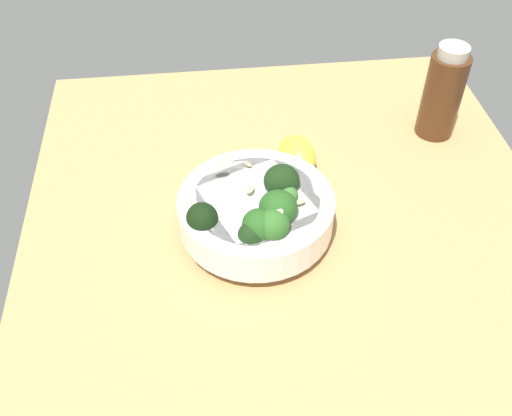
# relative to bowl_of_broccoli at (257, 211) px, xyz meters

# --- Properties ---
(ground_plane) EXTENTS (0.67, 0.67, 0.03)m
(ground_plane) POSITION_rel_bowl_of_broccoli_xyz_m (-0.05, 0.05, -0.06)
(ground_plane) COLOR tan
(bowl_of_broccoli) EXTENTS (0.19, 0.19, 0.09)m
(bowl_of_broccoli) POSITION_rel_bowl_of_broccoli_xyz_m (0.00, 0.00, 0.00)
(bowl_of_broccoli) COLOR white
(bowl_of_broccoli) RESTS_ON ground_plane
(lemon_wedge) EXTENTS (0.08, 0.06, 0.05)m
(lemon_wedge) POSITION_rel_bowl_of_broccoli_xyz_m (-0.12, 0.07, -0.02)
(lemon_wedge) COLOR yellow
(lemon_wedge) RESTS_ON ground_plane
(bottle_tall) EXTENTS (0.05, 0.05, 0.14)m
(bottle_tall) POSITION_rel_bowl_of_broccoli_xyz_m (-0.18, 0.28, 0.03)
(bottle_tall) COLOR #472814
(bottle_tall) RESTS_ON ground_plane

